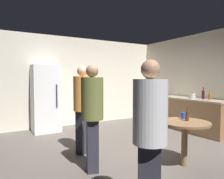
{
  "coord_description": "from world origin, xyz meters",
  "views": [
    {
      "loc": [
        -2.38,
        -3.49,
        1.44
      ],
      "look_at": [
        -0.27,
        0.22,
        1.21
      ],
      "focal_mm": 32.83,
      "sensor_mm": 36.0,
      "label": 1
    }
  ],
  "objects_px": {
    "wine_bottle_on_counter": "(203,95)",
    "person_in_white_shirt": "(150,129)",
    "foreground_table": "(185,128)",
    "person_in_olive_shirt": "(92,110)",
    "beer_bottle_on_counter": "(210,96)",
    "refrigerator": "(46,98)",
    "kettle": "(192,96)",
    "person_in_orange_shirt": "(82,103)",
    "beer_bottle_brown": "(187,116)",
    "plastic_cup_blue": "(183,115)",
    "beer_bottle_amber": "(165,116)"
  },
  "relations": [
    {
      "from": "refrigerator",
      "to": "foreground_table",
      "type": "height_order",
      "value": "refrigerator"
    },
    {
      "from": "wine_bottle_on_counter",
      "to": "person_in_olive_shirt",
      "type": "distance_m",
      "value": 3.51
    },
    {
      "from": "refrigerator",
      "to": "wine_bottle_on_counter",
      "type": "height_order",
      "value": "refrigerator"
    },
    {
      "from": "foreground_table",
      "to": "person_in_white_shirt",
      "type": "distance_m",
      "value": 1.59
    },
    {
      "from": "kettle",
      "to": "wine_bottle_on_counter",
      "type": "relative_size",
      "value": 0.79
    },
    {
      "from": "kettle",
      "to": "person_in_white_shirt",
      "type": "height_order",
      "value": "person_in_white_shirt"
    },
    {
      "from": "wine_bottle_on_counter",
      "to": "person_in_orange_shirt",
      "type": "bearing_deg",
      "value": 176.74
    },
    {
      "from": "wine_bottle_on_counter",
      "to": "person_in_white_shirt",
      "type": "xyz_separation_m",
      "value": [
        -3.43,
        -1.92,
        -0.07
      ]
    },
    {
      "from": "plastic_cup_blue",
      "to": "beer_bottle_on_counter",
      "type": "bearing_deg",
      "value": 22.98
    },
    {
      "from": "foreground_table",
      "to": "plastic_cup_blue",
      "type": "relative_size",
      "value": 7.27
    },
    {
      "from": "person_in_orange_shirt",
      "to": "person_in_olive_shirt",
      "type": "height_order",
      "value": "person_in_orange_shirt"
    },
    {
      "from": "plastic_cup_blue",
      "to": "beer_bottle_amber",
      "type": "bearing_deg",
      "value": 177.47
    },
    {
      "from": "beer_bottle_brown",
      "to": "person_in_white_shirt",
      "type": "relative_size",
      "value": 0.14
    },
    {
      "from": "beer_bottle_brown",
      "to": "person_in_olive_shirt",
      "type": "xyz_separation_m",
      "value": [
        -1.48,
        0.54,
        0.14
      ]
    },
    {
      "from": "kettle",
      "to": "wine_bottle_on_counter",
      "type": "bearing_deg",
      "value": -63.89
    },
    {
      "from": "person_in_white_shirt",
      "to": "wine_bottle_on_counter",
      "type": "bearing_deg",
      "value": -19.34
    },
    {
      "from": "refrigerator",
      "to": "beer_bottle_amber",
      "type": "bearing_deg",
      "value": -68.51
    },
    {
      "from": "beer_bottle_on_counter",
      "to": "foreground_table",
      "type": "bearing_deg",
      "value": -154.38
    },
    {
      "from": "wine_bottle_on_counter",
      "to": "person_in_white_shirt",
      "type": "relative_size",
      "value": 0.19
    },
    {
      "from": "beer_bottle_amber",
      "to": "beer_bottle_on_counter",
      "type": "bearing_deg",
      "value": 18.74
    },
    {
      "from": "wine_bottle_on_counter",
      "to": "person_in_white_shirt",
      "type": "height_order",
      "value": "person_in_white_shirt"
    },
    {
      "from": "person_in_olive_shirt",
      "to": "foreground_table",
      "type": "bearing_deg",
      "value": -3.78
    },
    {
      "from": "foreground_table",
      "to": "person_in_olive_shirt",
      "type": "xyz_separation_m",
      "value": [
        -1.4,
        0.57,
        0.33
      ]
    },
    {
      "from": "refrigerator",
      "to": "person_in_white_shirt",
      "type": "relative_size",
      "value": 1.11
    },
    {
      "from": "beer_bottle_brown",
      "to": "plastic_cup_blue",
      "type": "xyz_separation_m",
      "value": [
        0.09,
        0.16,
        -0.03
      ]
    },
    {
      "from": "refrigerator",
      "to": "beer_bottle_amber",
      "type": "distance_m",
      "value": 3.44
    },
    {
      "from": "kettle",
      "to": "foreground_table",
      "type": "distance_m",
      "value": 2.43
    },
    {
      "from": "beer_bottle_on_counter",
      "to": "plastic_cup_blue",
      "type": "height_order",
      "value": "beer_bottle_on_counter"
    },
    {
      "from": "person_in_orange_shirt",
      "to": "person_in_olive_shirt",
      "type": "relative_size",
      "value": 1.02
    },
    {
      "from": "wine_bottle_on_counter",
      "to": "person_in_olive_shirt",
      "type": "height_order",
      "value": "person_in_olive_shirt"
    },
    {
      "from": "foreground_table",
      "to": "person_in_white_shirt",
      "type": "relative_size",
      "value": 0.49
    },
    {
      "from": "kettle",
      "to": "person_in_orange_shirt",
      "type": "height_order",
      "value": "person_in_orange_shirt"
    },
    {
      "from": "kettle",
      "to": "plastic_cup_blue",
      "type": "height_order",
      "value": "kettle"
    },
    {
      "from": "beer_bottle_on_counter",
      "to": "person_in_olive_shirt",
      "type": "distance_m",
      "value": 3.48
    },
    {
      "from": "kettle",
      "to": "beer_bottle_amber",
      "type": "height_order",
      "value": "kettle"
    },
    {
      "from": "person_in_orange_shirt",
      "to": "beer_bottle_brown",
      "type": "bearing_deg",
      "value": 19.48
    },
    {
      "from": "beer_bottle_on_counter",
      "to": "beer_bottle_brown",
      "type": "xyz_separation_m",
      "value": [
        -1.98,
        -0.96,
        -0.17
      ]
    },
    {
      "from": "beer_bottle_brown",
      "to": "plastic_cup_blue",
      "type": "distance_m",
      "value": 0.19
    },
    {
      "from": "kettle",
      "to": "beer_bottle_on_counter",
      "type": "height_order",
      "value": "beer_bottle_on_counter"
    },
    {
      "from": "person_in_olive_shirt",
      "to": "wine_bottle_on_counter",
      "type": "bearing_deg",
      "value": 28.39
    },
    {
      "from": "person_in_white_shirt",
      "to": "person_in_olive_shirt",
      "type": "distance_m",
      "value": 1.31
    },
    {
      "from": "beer_bottle_on_counter",
      "to": "person_in_orange_shirt",
      "type": "relative_size",
      "value": 0.14
    },
    {
      "from": "foreground_table",
      "to": "person_in_white_shirt",
      "type": "bearing_deg",
      "value": -151.47
    },
    {
      "from": "refrigerator",
      "to": "person_in_orange_shirt",
      "type": "distance_m",
      "value": 2.05
    },
    {
      "from": "beer_bottle_amber",
      "to": "wine_bottle_on_counter",
      "type": "bearing_deg",
      "value": 22.92
    },
    {
      "from": "foreground_table",
      "to": "person_in_olive_shirt",
      "type": "bearing_deg",
      "value": 157.91
    },
    {
      "from": "refrigerator",
      "to": "beer_bottle_brown",
      "type": "bearing_deg",
      "value": -64.91
    },
    {
      "from": "wine_bottle_on_counter",
      "to": "plastic_cup_blue",
      "type": "height_order",
      "value": "wine_bottle_on_counter"
    },
    {
      "from": "beer_bottle_on_counter",
      "to": "beer_bottle_brown",
      "type": "height_order",
      "value": "beer_bottle_on_counter"
    },
    {
      "from": "beer_bottle_on_counter",
      "to": "person_in_orange_shirt",
      "type": "bearing_deg",
      "value": 173.43
    }
  ]
}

